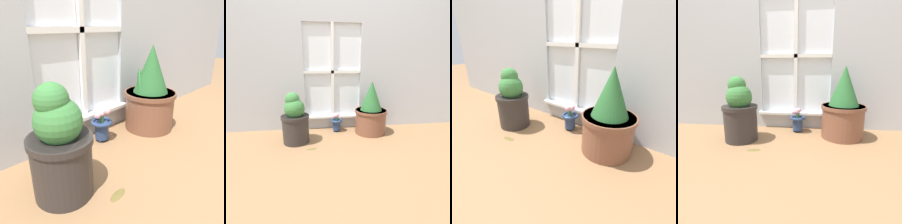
% 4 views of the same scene
% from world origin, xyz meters
% --- Properties ---
extents(ground_plane, '(10.00, 10.00, 0.00)m').
position_xyz_m(ground_plane, '(0.00, 0.00, 0.00)').
color(ground_plane, olive).
extents(potted_plant_left, '(0.30, 0.30, 0.55)m').
position_xyz_m(potted_plant_left, '(-0.45, 0.23, 0.25)').
color(potted_plant_left, '#2D2826').
rests_on(potted_plant_left, ground_plane).
extents(potted_plant_right, '(0.39, 0.39, 0.64)m').
position_xyz_m(potted_plant_right, '(0.45, 0.39, 0.27)').
color(potted_plant_right, brown).
rests_on(potted_plant_right, ground_plane).
extents(flower_vase, '(0.15, 0.15, 0.25)m').
position_xyz_m(flower_vase, '(0.03, 0.49, 0.12)').
color(flower_vase, navy).
rests_on(flower_vase, ground_plane).
extents(fallen_leaf, '(0.12, 0.06, 0.01)m').
position_xyz_m(fallen_leaf, '(-0.28, 0.03, 0.00)').
color(fallen_leaf, brown).
rests_on(fallen_leaf, ground_plane).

